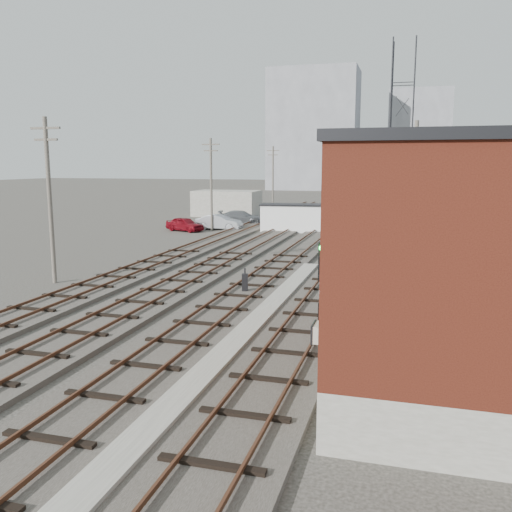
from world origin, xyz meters
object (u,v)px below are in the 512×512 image
at_px(switch_stand, 245,283).
at_px(car_silver, 219,222).
at_px(signal_mast, 322,293).
at_px(car_grey, 242,217).
at_px(site_trailer, 294,218).
at_px(car_red, 185,224).

relative_size(switch_stand, car_silver, 0.27).
xyz_separation_m(signal_mast, car_grey, (-15.13, 39.87, -1.68)).
bearing_deg(car_grey, switch_stand, -172.95).
bearing_deg(switch_stand, site_trailer, 83.41).
bearing_deg(signal_mast, switch_stand, 121.25).
bearing_deg(site_trailer, car_grey, 138.10).
height_order(signal_mast, site_trailer, signal_mast).
height_order(site_trailer, car_grey, site_trailer).
bearing_deg(car_red, car_silver, -33.68).
xyz_separation_m(car_red, car_grey, (3.43, 7.76, 0.04)).
bearing_deg(switch_stand, car_silver, 99.18).
relative_size(signal_mast, car_silver, 0.89).
bearing_deg(car_red, signal_mast, -130.23).
height_order(signal_mast, car_red, signal_mast).
relative_size(car_red, car_silver, 0.88).
distance_m(signal_mast, site_trailer, 35.75).
distance_m(car_red, car_silver, 3.54).
relative_size(switch_stand, car_red, 0.31).
bearing_deg(car_red, car_grey, -4.09).
bearing_deg(signal_mast, car_grey, 110.78).
distance_m(switch_stand, site_trailer, 26.36).
bearing_deg(site_trailer, car_silver, 178.73).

